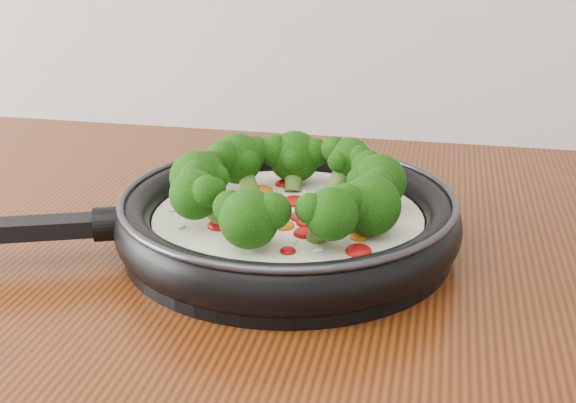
# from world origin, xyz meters

# --- Properties ---
(skillet) EXTENTS (0.57, 0.44, 0.10)m
(skillet) POSITION_xyz_m (0.13, 1.08, 0.94)
(skillet) COLOR black
(skillet) RESTS_ON counter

